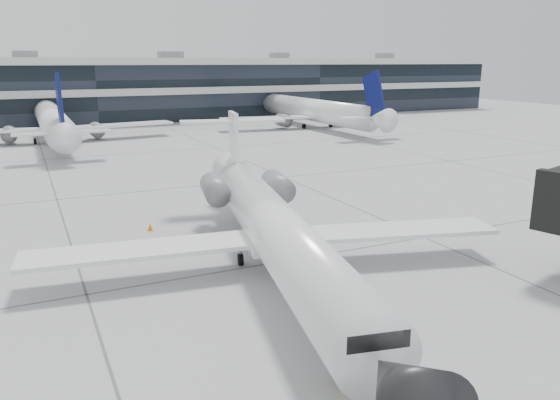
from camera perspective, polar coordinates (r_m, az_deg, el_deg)
ground at (r=29.94m, az=-0.11°, el=-6.50°), size 220.00×220.00×0.00m
terminal at (r=108.12m, az=-19.33°, el=10.54°), size 170.00×22.00×10.00m
bg_jet_center at (r=81.11m, az=-22.47°, el=5.70°), size 32.00×40.00×9.60m
bg_jet_right at (r=92.16m, az=3.33°, el=7.67°), size 32.00×40.00×9.60m
regional_jet at (r=28.02m, az=-0.71°, el=-2.71°), size 24.64×30.71×7.13m
ramp_worker at (r=18.82m, az=7.12°, el=-16.98°), size 0.66×0.44×1.79m
traffic_cone at (r=36.22m, az=-13.42°, el=-2.76°), size 0.35×0.35×0.52m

